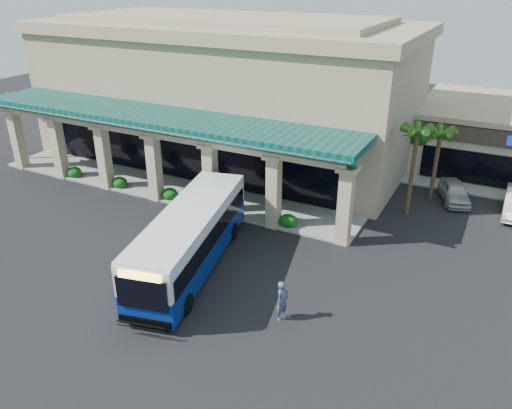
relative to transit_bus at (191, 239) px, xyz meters
The scene contains 10 objects.
ground 1.97m from the transit_bus, 69.21° to the left, with size 110.00×110.00×0.00m, color black.
main_building 19.06m from the transit_bus, 114.14° to the left, with size 30.80×14.80×11.35m, color tan, non-canonical shape.
arcade 10.97m from the transit_bus, 134.33° to the left, with size 30.00×6.20×5.70m, color #0A3C37, non-canonical shape.
palm_0 15.02m from the transit_bus, 53.50° to the left, with size 2.40×2.40×6.60m, color #275717, non-canonical shape.
palm_1 18.00m from the transit_bus, 56.63° to the left, with size 2.40×2.40×5.80m, color #275717, non-canonical shape.
palm_2 23.40m from the transit_bus, 161.27° to the left, with size 2.40×2.40×6.20m, color #275717, non-canonical shape.
broadleaf_tree 21.51m from the transit_bus, 68.50° to the left, with size 2.60×2.60×4.81m, color #104811, non-canonical shape.
transit_bus is the anchor object (origin of this frame).
pedestrian 6.48m from the transit_bus, 16.73° to the right, with size 0.72×0.47×1.96m, color #474F6B.
car_silver 19.14m from the transit_bus, 53.56° to the left, with size 1.64×4.08×1.39m, color #B1B1B1.
Camera 1 is at (13.24, -19.88, 14.47)m, focal length 35.00 mm.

